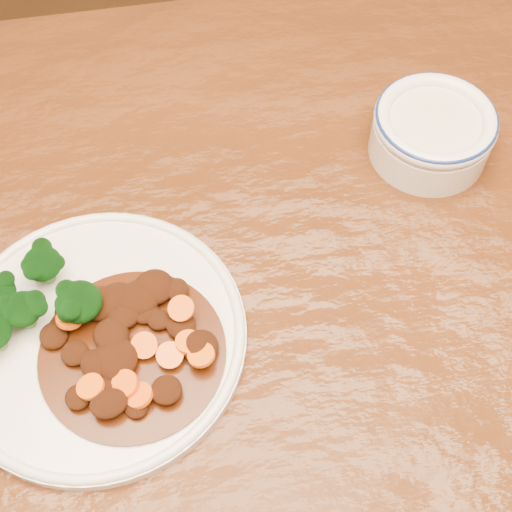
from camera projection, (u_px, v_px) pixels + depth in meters
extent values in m
plane|color=#4A2912|center=(276.00, 508.00, 1.28)|extent=(4.00, 4.00, 0.00)
cube|color=#4D240D|center=(295.00, 330.00, 0.66)|extent=(1.60, 1.08, 0.04)
cylinder|color=silver|center=(98.00, 338.00, 0.62)|extent=(0.26, 0.26, 0.01)
torus|color=silver|center=(97.00, 335.00, 0.62)|extent=(0.26, 0.26, 0.01)
cylinder|color=#608947|center=(4.00, 302.00, 0.63)|extent=(0.01, 0.01, 0.02)
cylinder|color=#608947|center=(48.00, 274.00, 0.64)|extent=(0.01, 0.01, 0.02)
ellipsoid|color=black|center=(42.00, 263.00, 0.63)|extent=(0.03, 0.03, 0.03)
cylinder|color=#608947|center=(84.00, 313.00, 0.62)|extent=(0.01, 0.01, 0.02)
ellipsoid|color=black|center=(79.00, 302.00, 0.60)|extent=(0.04, 0.04, 0.03)
cylinder|color=#608947|center=(28.00, 319.00, 0.62)|extent=(0.01, 0.01, 0.02)
ellipsoid|color=black|center=(22.00, 309.00, 0.60)|extent=(0.03, 0.03, 0.03)
cylinder|color=#3F1B06|center=(133.00, 353.00, 0.61)|extent=(0.16, 0.16, 0.00)
ellipsoid|color=black|center=(200.00, 347.00, 0.60)|extent=(0.03, 0.03, 0.02)
ellipsoid|color=black|center=(78.00, 397.00, 0.58)|extent=(0.02, 0.02, 0.01)
ellipsoid|color=black|center=(75.00, 353.00, 0.60)|extent=(0.02, 0.02, 0.01)
ellipsoid|color=black|center=(102.00, 390.00, 0.58)|extent=(0.02, 0.02, 0.01)
ellipsoid|color=black|center=(109.00, 404.00, 0.57)|extent=(0.03, 0.03, 0.02)
ellipsoid|color=black|center=(136.00, 407.00, 0.58)|extent=(0.02, 0.02, 0.01)
ellipsoid|color=black|center=(159.00, 320.00, 0.62)|extent=(0.02, 0.02, 0.01)
ellipsoid|color=black|center=(66.00, 311.00, 0.62)|extent=(0.02, 0.02, 0.01)
ellipsoid|color=black|center=(111.00, 335.00, 0.60)|extent=(0.03, 0.03, 0.02)
ellipsoid|color=black|center=(181.00, 325.00, 0.61)|extent=(0.03, 0.03, 0.01)
ellipsoid|color=black|center=(146.00, 313.00, 0.62)|extent=(0.02, 0.02, 0.01)
ellipsoid|color=black|center=(177.00, 289.00, 0.63)|extent=(0.02, 0.02, 0.01)
ellipsoid|color=black|center=(136.00, 300.00, 0.62)|extent=(0.03, 0.03, 0.02)
ellipsoid|color=black|center=(156.00, 293.00, 0.63)|extent=(0.02, 0.02, 0.01)
ellipsoid|color=black|center=(54.00, 336.00, 0.61)|extent=(0.02, 0.03, 0.01)
ellipsoid|color=black|center=(116.00, 359.00, 0.59)|extent=(0.04, 0.04, 0.02)
ellipsoid|color=black|center=(117.00, 297.00, 0.62)|extent=(0.03, 0.03, 0.01)
ellipsoid|color=black|center=(124.00, 317.00, 0.61)|extent=(0.03, 0.02, 0.01)
ellipsoid|color=black|center=(154.00, 287.00, 0.63)|extent=(0.04, 0.04, 0.02)
ellipsoid|color=black|center=(96.00, 363.00, 0.59)|extent=(0.03, 0.03, 0.01)
ellipsoid|color=black|center=(100.00, 303.00, 0.62)|extent=(0.04, 0.03, 0.02)
ellipsoid|color=black|center=(140.00, 298.00, 0.62)|extent=(0.04, 0.04, 0.02)
ellipsoid|color=black|center=(166.00, 390.00, 0.58)|extent=(0.03, 0.03, 0.01)
cylinder|color=#E4530C|center=(70.00, 319.00, 0.61)|extent=(0.03, 0.03, 0.01)
cylinder|color=#E4530C|center=(140.00, 395.00, 0.58)|extent=(0.03, 0.03, 0.01)
cylinder|color=#E4530C|center=(170.00, 355.00, 0.59)|extent=(0.03, 0.03, 0.01)
cylinder|color=#E4530C|center=(90.00, 387.00, 0.57)|extent=(0.03, 0.03, 0.01)
cylinder|color=#E4530C|center=(189.00, 342.00, 0.60)|extent=(0.03, 0.03, 0.01)
cylinder|color=#E4530C|center=(201.00, 355.00, 0.59)|extent=(0.03, 0.03, 0.01)
cylinder|color=#E4530C|center=(125.00, 383.00, 0.58)|extent=(0.03, 0.03, 0.01)
cylinder|color=#E4530C|center=(145.00, 345.00, 0.60)|extent=(0.03, 0.03, 0.02)
cylinder|color=#E4530C|center=(181.00, 308.00, 0.61)|extent=(0.02, 0.02, 0.01)
cylinder|color=silver|center=(430.00, 139.00, 0.72)|extent=(0.12, 0.12, 0.04)
cylinder|color=beige|center=(435.00, 123.00, 0.70)|extent=(0.09, 0.09, 0.01)
torus|color=silver|center=(436.00, 120.00, 0.70)|extent=(0.12, 0.12, 0.02)
torus|color=navy|center=(437.00, 117.00, 0.70)|extent=(0.12, 0.12, 0.01)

